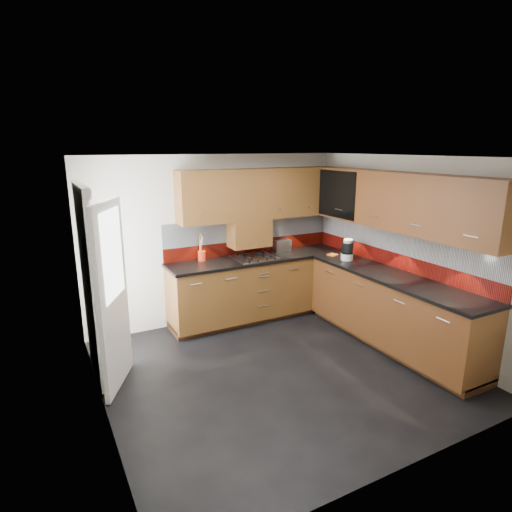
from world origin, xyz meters
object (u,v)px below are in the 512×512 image
utensil_pot (202,254)px  gas_hob (255,257)px  toaster (282,245)px  food_processor (347,251)px

utensil_pot → gas_hob: bearing=-16.8°
gas_hob → utensil_pot: (-0.73, 0.22, 0.08)m
toaster → food_processor: (0.54, -0.88, 0.04)m
gas_hob → toaster: (0.57, 0.18, 0.07)m
toaster → utensil_pot: bearing=178.4°
toaster → food_processor: bearing=-58.4°
gas_hob → food_processor: 1.32m
gas_hob → toaster: 0.60m
toaster → food_processor: size_ratio=0.91×
utensil_pot → toaster: (1.29, -0.04, -0.00)m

